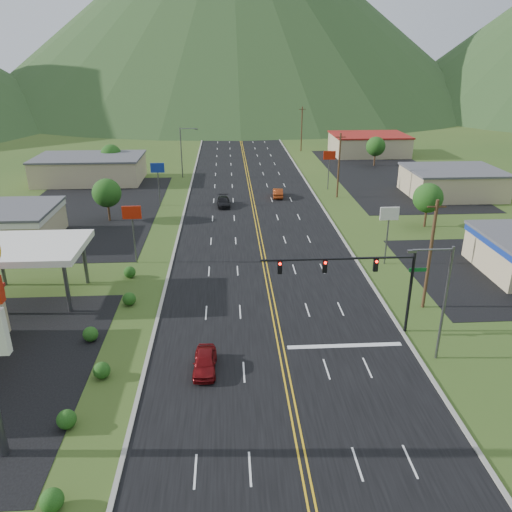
{
  "coord_description": "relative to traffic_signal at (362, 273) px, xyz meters",
  "views": [
    {
      "loc": [
        -3.92,
        -20.96,
        21.3
      ],
      "look_at": [
        -1.47,
        20.05,
        4.5
      ],
      "focal_mm": 35.0,
      "sensor_mm": 36.0,
      "label": 1
    }
  ],
  "objects": [
    {
      "name": "tree_west_a",
      "position": [
        -26.48,
        31.0,
        -1.44
      ],
      "size": [
        3.84,
        3.84,
        5.82
      ],
      "color": "#382314",
      "rests_on": "ground"
    },
    {
      "name": "building_east_mid",
      "position": [
        25.52,
        41.0,
        -3.17
      ],
      "size": [
        14.4,
        11.4,
        4.3
      ],
      "color": "tan",
      "rests_on": "ground"
    },
    {
      "name": "streetlight_east",
      "position": [
        4.7,
        -4.0,
        -0.15
      ],
      "size": [
        3.28,
        0.25,
        9.0
      ],
      "color": "#59595E",
      "rests_on": "ground"
    },
    {
      "name": "road",
      "position": [
        -6.48,
        -14.0,
        -5.33
      ],
      "size": [
        20.0,
        460.0,
        0.04
      ],
      "primitive_type": "cube",
      "color": "black",
      "rests_on": "ground"
    },
    {
      "name": "car_red_near",
      "position": [
        -12.26,
        -4.56,
        -4.64
      ],
      "size": [
        1.71,
        4.08,
        1.38
      ],
      "primitive_type": "imported",
      "rotation": [
        0.0,
        0.0,
        -0.02
      ],
      "color": "maroon",
      "rests_on": "ground"
    },
    {
      "name": "car_dark_mid",
      "position": [
        -10.95,
        36.96,
        -4.67
      ],
      "size": [
        2.03,
        4.61,
        1.32
      ],
      "primitive_type": "imported",
      "rotation": [
        0.0,
        0.0,
        0.04
      ],
      "color": "black",
      "rests_on": "ground"
    },
    {
      "name": "utility_pole_a",
      "position": [
        7.02,
        4.0,
        -0.2
      ],
      "size": [
        1.6,
        0.28,
        10.0
      ],
      "color": "#382314",
      "rests_on": "ground"
    },
    {
      "name": "pole_sign_east_a",
      "position": [
        6.52,
        14.0,
        -0.28
      ],
      "size": [
        2.0,
        0.18,
        6.4
      ],
      "color": "#59595E",
      "rests_on": "ground"
    },
    {
      "name": "ground",
      "position": [
        -6.48,
        -14.0,
        -5.33
      ],
      "size": [
        500.0,
        500.0,
        0.0
      ],
      "primitive_type": "plane",
      "color": "#2C4A1A",
      "rests_on": "ground"
    },
    {
      "name": "building_west_far",
      "position": [
        -34.48,
        54.0,
        -3.07
      ],
      "size": [
        18.4,
        11.4,
        4.5
      ],
      "color": "tan",
      "rests_on": "ground"
    },
    {
      "name": "pole_sign_west_b",
      "position": [
        -20.48,
        38.0,
        -0.28
      ],
      "size": [
        2.0,
        0.18,
        6.4
      ],
      "color": "#59595E",
      "rests_on": "ground"
    },
    {
      "name": "utility_pole_d",
      "position": [
        7.02,
        121.0,
        -0.2
      ],
      "size": [
        1.6,
        0.28,
        10.0
      ],
      "color": "#382314",
      "rests_on": "ground"
    },
    {
      "name": "curb_east",
      "position": [
        3.67,
        -14.0,
        -5.33
      ],
      "size": [
        0.3,
        460.0,
        0.14
      ],
      "primitive_type": "cube",
      "color": "gray",
      "rests_on": "ground"
    },
    {
      "name": "pole_sign_east_b",
      "position": [
        6.52,
        46.0,
        -0.28
      ],
      "size": [
        2.0,
        0.18,
        6.4
      ],
      "color": "#59595E",
      "rests_on": "ground"
    },
    {
      "name": "building_east_far",
      "position": [
        21.52,
        76.0,
        -3.07
      ],
      "size": [
        16.4,
        12.4,
        4.5
      ],
      "color": "tan",
      "rests_on": "ground"
    },
    {
      "name": "utility_pole_b",
      "position": [
        7.02,
        41.0,
        -0.2
      ],
      "size": [
        1.6,
        0.28,
        10.0
      ],
      "color": "#382314",
      "rests_on": "ground"
    },
    {
      "name": "streetlight_west",
      "position": [
        -18.16,
        56.0,
        -0.15
      ],
      "size": [
        3.28,
        0.25,
        9.0
      ],
      "color": "#59595E",
      "rests_on": "ground"
    },
    {
      "name": "gas_canopy",
      "position": [
        -28.48,
        8.0,
        -0.46
      ],
      "size": [
        10.0,
        8.0,
        5.3
      ],
      "color": "white",
      "rests_on": "ground"
    },
    {
      "name": "tree_east_a",
      "position": [
        15.52,
        26.0,
        -1.44
      ],
      "size": [
        3.84,
        3.84,
        5.82
      ],
      "color": "#382314",
      "rests_on": "ground"
    },
    {
      "name": "utility_pole_c",
      "position": [
        7.02,
        81.0,
        -0.2
      ],
      "size": [
        1.6,
        0.28,
        10.0
      ],
      "color": "#382314",
      "rests_on": "ground"
    },
    {
      "name": "tree_east_b",
      "position": [
        19.52,
        64.0,
        -1.44
      ],
      "size": [
        3.84,
        3.84,
        5.82
      ],
      "color": "#382314",
      "rests_on": "ground"
    },
    {
      "name": "curb_west",
      "position": [
        -16.63,
        -14.0,
        -5.33
      ],
      "size": [
        0.3,
        460.0,
        0.14
      ],
      "primitive_type": "cube",
      "color": "gray",
      "rests_on": "ground"
    },
    {
      "name": "tree_west_b",
      "position": [
        -31.48,
        58.0,
        -1.44
      ],
      "size": [
        3.84,
        3.84,
        5.82
      ],
      "color": "#382314",
      "rests_on": "ground"
    },
    {
      "name": "car_red_far",
      "position": [
        -2.37,
        41.5,
        -4.62
      ],
      "size": [
        1.76,
        4.37,
        1.41
      ],
      "primitive_type": "imported",
      "rotation": [
        0.0,
        0.0,
        3.08
      ],
      "color": "maroon",
      "rests_on": "ground"
    },
    {
      "name": "traffic_signal",
      "position": [
        0.0,
        0.0,
        0.0
      ],
      "size": [
        13.1,
        0.43,
        7.0
      ],
      "color": "black",
      "rests_on": "ground"
    },
    {
      "name": "pole_sign_west_a",
      "position": [
        -20.48,
        16.0,
        -0.28
      ],
      "size": [
        2.0,
        0.18,
        6.4
      ],
      "color": "#59595E",
      "rests_on": "ground"
    }
  ]
}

